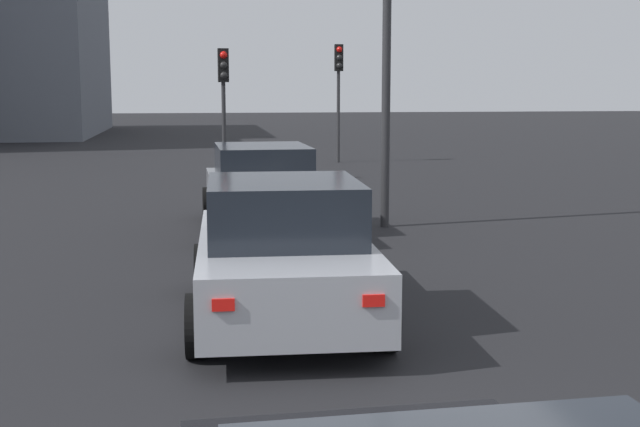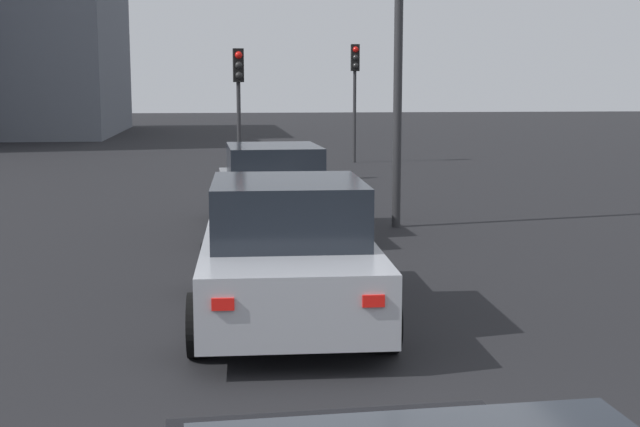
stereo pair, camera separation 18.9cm
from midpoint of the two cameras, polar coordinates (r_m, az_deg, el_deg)
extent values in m
cube|color=slate|center=(15.68, -2.84, 1.08)|extent=(4.78, 1.93, 0.68)
cube|color=#1E232B|center=(15.37, -2.78, 3.39)|extent=(2.17, 1.66, 0.63)
cylinder|color=black|center=(17.26, -0.27, 0.84)|extent=(0.64, 0.23, 0.64)
cylinder|color=black|center=(17.11, -6.34, 0.72)|extent=(0.64, 0.23, 0.64)
cylinder|color=black|center=(14.39, 1.34, -0.71)|extent=(0.64, 0.23, 0.64)
cylinder|color=black|center=(14.21, -5.95, -0.87)|extent=(0.64, 0.23, 0.64)
cube|color=red|center=(13.40, 0.91, 0.34)|extent=(0.03, 0.20, 0.11)
cube|color=red|center=(13.26, -4.72, 0.23)|extent=(0.03, 0.20, 0.11)
cube|color=#A8AAB2|center=(9.67, -1.66, -3.53)|extent=(4.31, 1.99, 0.70)
cube|color=#1E232B|center=(9.34, -1.60, 0.26)|extent=(1.97, 1.69, 0.65)
cylinder|color=black|center=(11.10, 2.73, -3.49)|extent=(0.65, 0.24, 0.64)
cylinder|color=black|center=(11.01, -6.87, -3.64)|extent=(0.65, 0.24, 0.64)
cylinder|color=black|center=(8.57, 5.11, -7.14)|extent=(0.65, 0.24, 0.64)
cylinder|color=black|center=(8.45, -7.45, -7.40)|extent=(0.65, 0.24, 0.64)
cube|color=red|center=(7.63, 4.31, -5.85)|extent=(0.04, 0.20, 0.11)
cube|color=red|center=(7.54, -5.79, -6.06)|extent=(0.04, 0.20, 0.11)
cylinder|color=#2D2D30|center=(23.59, -5.20, 5.42)|extent=(0.11, 0.11, 2.73)
cube|color=black|center=(23.50, -5.25, 9.83)|extent=(0.22, 0.30, 0.90)
sphere|color=red|center=(23.40, -5.22, 10.50)|extent=(0.20, 0.20, 0.20)
sphere|color=black|center=(23.40, -5.21, 9.84)|extent=(0.20, 0.20, 0.20)
sphere|color=black|center=(23.39, -5.20, 9.17)|extent=(0.20, 0.20, 0.20)
cylinder|color=#2D2D30|center=(29.58, 2.50, 6.45)|extent=(0.11, 0.11, 3.13)
cube|color=black|center=(29.52, 2.55, 10.36)|extent=(0.20, 0.28, 0.90)
sphere|color=red|center=(29.42, 2.59, 10.89)|extent=(0.20, 0.20, 0.20)
sphere|color=black|center=(29.41, 2.59, 10.37)|extent=(0.20, 0.20, 0.20)
sphere|color=black|center=(29.40, 2.58, 9.84)|extent=(0.20, 0.20, 0.20)
cylinder|color=#2D2D30|center=(15.96, 5.63, 13.21)|extent=(0.16, 0.16, 7.88)
cube|color=slate|center=(49.99, -17.52, 10.19)|extent=(15.11, 7.26, 8.85)
camera|label=1|loc=(0.09, -89.28, 0.11)|focal=47.90mm
camera|label=2|loc=(0.09, 90.72, -0.11)|focal=47.90mm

